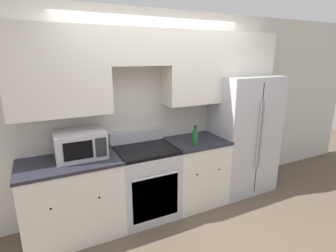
% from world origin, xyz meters
% --- Properties ---
extents(ground_plane, '(12.00, 12.00, 0.00)m').
position_xyz_m(ground_plane, '(0.00, 0.00, 0.00)').
color(ground_plane, brown).
extents(wall_back, '(8.00, 0.39, 2.60)m').
position_xyz_m(wall_back, '(0.02, 0.58, 1.56)').
color(wall_back, beige).
rests_on(wall_back, ground_plane).
extents(lower_cabinets_left, '(1.08, 0.64, 0.92)m').
position_xyz_m(lower_cabinets_left, '(-1.21, 0.31, 0.46)').
color(lower_cabinets_left, silver).
rests_on(lower_cabinets_left, ground_plane).
extents(lower_cabinets_right, '(0.78, 0.64, 0.92)m').
position_xyz_m(lower_cabinets_right, '(0.43, 0.31, 0.46)').
color(lower_cabinets_right, silver).
rests_on(lower_cabinets_right, ground_plane).
extents(oven_range, '(0.74, 0.65, 1.08)m').
position_xyz_m(oven_range, '(-0.32, 0.31, 0.47)').
color(oven_range, '#B7B7BC').
rests_on(oven_range, ground_plane).
extents(refrigerator, '(0.93, 0.80, 1.75)m').
position_xyz_m(refrigerator, '(1.27, 0.38, 0.88)').
color(refrigerator, '#B7B7BC').
rests_on(refrigerator, ground_plane).
extents(microwave, '(0.54, 0.42, 0.30)m').
position_xyz_m(microwave, '(-1.07, 0.38, 1.07)').
color(microwave, '#B7B7BC').
rests_on(microwave, lower_cabinets_left).
extents(bottle, '(0.08, 0.08, 0.25)m').
position_xyz_m(bottle, '(0.31, 0.15, 1.02)').
color(bottle, '#195928').
rests_on(bottle, lower_cabinets_right).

